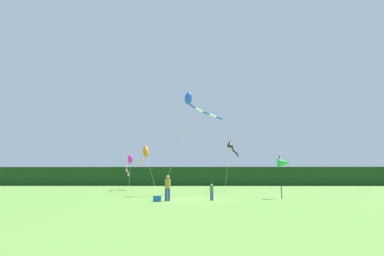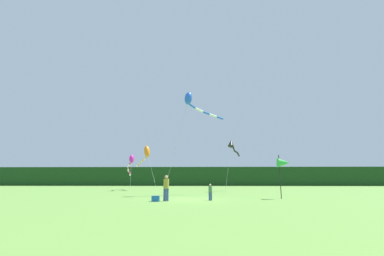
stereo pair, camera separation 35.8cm
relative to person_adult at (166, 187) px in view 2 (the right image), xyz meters
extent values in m
plane|color=#6B9E42|center=(1.52, 1.17, -0.94)|extent=(120.00, 120.00, 0.00)
cube|color=#193D19|center=(1.52, 46.17, 1.28)|extent=(108.00, 2.39, 4.43)
cylinder|color=#334C8C|center=(-0.09, 0.00, -0.53)|extent=(0.17, 0.17, 0.80)
cylinder|color=#334C8C|center=(0.09, 0.00, -0.53)|extent=(0.17, 0.17, 0.80)
cylinder|color=olive|center=(0.00, 0.00, 0.19)|extent=(0.37, 0.37, 0.64)
sphere|color=tan|center=(0.00, 0.00, 0.62)|extent=(0.23, 0.23, 0.23)
cylinder|color=#334C8C|center=(2.90, 0.46, -0.67)|extent=(0.11, 0.11, 0.53)
cylinder|color=#334C8C|center=(3.02, 0.46, -0.67)|extent=(0.11, 0.11, 0.53)
cylinder|color=#3F724C|center=(2.96, 0.46, -0.19)|extent=(0.24, 0.24, 0.42)
sphere|color=tan|center=(2.96, 0.46, 0.09)|extent=(0.15, 0.15, 0.15)
cube|color=#1959B2|center=(-0.62, -0.40, -0.76)|extent=(0.48, 0.39, 0.36)
cylinder|color=black|center=(8.29, 2.34, 0.68)|extent=(0.06, 0.06, 3.23)
cone|color=green|center=(8.64, 2.34, 1.71)|extent=(0.90, 0.70, 0.70)
cylinder|color=#B2B2B2|center=(0.16, 5.73, 3.68)|extent=(2.06, 1.91, 9.24)
ellipsoid|color=blue|center=(1.18, 6.68, 8.30)|extent=(1.18, 1.17, 1.41)
cylinder|color=blue|center=(1.50, 7.00, 7.63)|extent=(0.83, 0.83, 0.48)
cylinder|color=white|center=(2.22, 7.57, 7.35)|extent=(0.93, 0.69, 0.46)
cylinder|color=blue|center=(2.94, 8.13, 7.17)|extent=(0.81, 0.80, 0.29)
cylinder|color=white|center=(3.65, 8.70, 7.05)|extent=(0.91, 0.68, 0.35)
cylinder|color=blue|center=(4.39, 9.24, 6.92)|extent=(0.85, 0.76, 0.31)
cylinder|color=#B2B2B2|center=(-3.97, 16.21, 1.69)|extent=(2.16, 3.63, 5.26)
ellipsoid|color=orange|center=(-5.04, 18.01, 4.32)|extent=(1.43, 1.68, 1.97)
cylinder|color=orange|center=(-5.15, 18.30, 3.53)|extent=(0.43, 0.69, 0.36)
cylinder|color=white|center=(-5.47, 18.80, 3.34)|extent=(0.60, 0.63, 0.39)
cylinder|color=orange|center=(-5.84, 19.28, 3.21)|extent=(0.51, 0.64, 0.28)
cylinder|color=white|center=(-6.14, 19.81, 3.09)|extent=(0.48, 0.67, 0.35)
cylinder|color=orange|center=(-6.39, 20.36, 2.97)|extent=(0.43, 0.67, 0.30)
cylinder|color=white|center=(-6.64, 20.92, 2.86)|extent=(0.46, 0.67, 0.31)
cylinder|color=orange|center=(-6.90, 21.46, 2.72)|extent=(0.48, 0.68, 0.37)
cylinder|color=white|center=(-7.24, 21.96, 2.55)|extent=(0.59, 0.62, 0.35)
cylinder|color=#B2B2B2|center=(5.61, 13.11, 2.01)|extent=(1.13, 2.48, 5.89)
cone|color=black|center=(6.17, 14.34, 4.95)|extent=(1.11, 1.28, 1.18)
cylinder|color=black|center=(6.30, 14.51, 4.51)|extent=(0.45, 0.49, 0.30)
cylinder|color=black|center=(6.49, 14.87, 4.39)|extent=(0.33, 0.52, 0.33)
cylinder|color=black|center=(6.60, 15.28, 4.26)|extent=(0.31, 0.52, 0.32)
cylinder|color=black|center=(6.73, 15.68, 4.12)|extent=(0.36, 0.52, 0.32)
cylinder|color=black|center=(6.93, 16.05, 4.02)|extent=(0.43, 0.48, 0.27)
cylinder|color=black|center=(7.17, 16.40, 3.92)|extent=(0.43, 0.52, 0.33)
cylinder|color=black|center=(7.34, 16.78, 3.78)|extent=(0.33, 0.52, 0.33)
cylinder|color=black|center=(7.48, 17.18, 3.65)|extent=(0.34, 0.51, 0.30)
cylinder|color=#B2B2B2|center=(-6.58, 15.82, 1.13)|extent=(0.47, 1.90, 4.13)
ellipsoid|color=#E026B2|center=(-6.80, 16.75, 3.19)|extent=(0.85, 1.14, 1.29)
cylinder|color=#E026B2|center=(-7.06, 17.26, 2.65)|extent=(0.72, 1.13, 0.36)
cylinder|color=white|center=(-7.57, 18.28, 2.43)|extent=(0.69, 1.16, 0.48)
cylinder|color=#E026B2|center=(-7.94, 19.35, 2.16)|extent=(0.46, 1.20, 0.45)
cylinder|color=white|center=(-8.20, 20.45, 1.89)|extent=(0.48, 1.20, 0.48)
cylinder|color=#E026B2|center=(-8.35, 21.57, 1.59)|extent=(0.22, 1.19, 0.50)
cylinder|color=white|center=(-8.49, 22.69, 1.29)|extent=(0.49, 1.20, 0.48)
camera|label=1|loc=(1.89, -17.82, 0.43)|focal=24.42mm
camera|label=2|loc=(2.25, -17.81, 0.43)|focal=24.42mm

